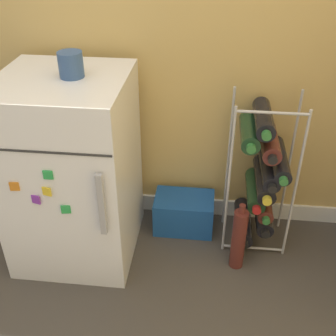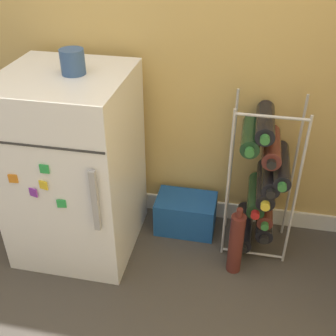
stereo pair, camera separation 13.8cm
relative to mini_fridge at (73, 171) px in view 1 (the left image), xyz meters
name	(u,v)px [view 1 (the left image)]	position (x,y,z in m)	size (l,w,h in m)	color
ground_plane	(116,315)	(0.25, -0.39, -0.42)	(14.00, 14.00, 0.00)	#423D38
mini_fridge	(73,171)	(0.00, 0.00, 0.00)	(0.51, 0.54, 0.84)	white
wine_rack	(261,175)	(0.82, 0.14, -0.05)	(0.29, 0.33, 0.74)	#B2B2B7
soda_box	(184,213)	(0.48, 0.18, -0.33)	(0.29, 0.19, 0.18)	#194C9E
fridge_top_cup	(71,65)	(0.05, 0.02, 0.47)	(0.09, 0.09, 0.10)	#335184
loose_bottle_floor	(239,239)	(0.74, -0.06, -0.27)	(0.06, 0.06, 0.34)	#56231E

